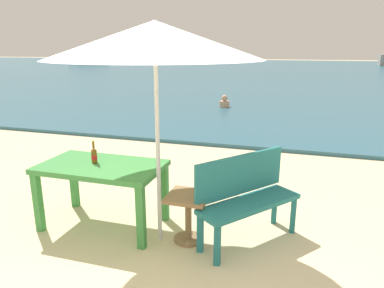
{
  "coord_description": "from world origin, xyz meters",
  "views": [
    {
      "loc": [
        0.98,
        -2.07,
        2.06
      ],
      "look_at": [
        -0.57,
        3.0,
        0.6
      ],
      "focal_mm": 33.14,
      "sensor_mm": 36.0,
      "label": 1
    }
  ],
  "objects_px": {
    "picnic_table_green": "(102,173)",
    "swimmer_person": "(224,102)",
    "beer_bottle_amber": "(94,155)",
    "bench_teal_center": "(246,194)",
    "patio_umbrella": "(155,40)",
    "boat_sailboat": "(88,57)",
    "side_table_wood": "(188,211)"
  },
  "relations": [
    {
      "from": "swimmer_person",
      "to": "boat_sailboat",
      "type": "height_order",
      "value": "boat_sailboat"
    },
    {
      "from": "patio_umbrella",
      "to": "boat_sailboat",
      "type": "height_order",
      "value": "patio_umbrella"
    },
    {
      "from": "picnic_table_green",
      "to": "swimmer_person",
      "type": "xyz_separation_m",
      "value": [
        -0.32,
        8.38,
        -0.41
      ]
    },
    {
      "from": "side_table_wood",
      "to": "beer_bottle_amber",
      "type": "bearing_deg",
      "value": 175.99
    },
    {
      "from": "swimmer_person",
      "to": "beer_bottle_amber",
      "type": "bearing_deg",
      "value": -88.49
    },
    {
      "from": "boat_sailboat",
      "to": "beer_bottle_amber",
      "type": "bearing_deg",
      "value": -57.0
    },
    {
      "from": "side_table_wood",
      "to": "boat_sailboat",
      "type": "relative_size",
      "value": 0.1
    },
    {
      "from": "picnic_table_green",
      "to": "boat_sailboat",
      "type": "bearing_deg",
      "value": 123.08
    },
    {
      "from": "picnic_table_green",
      "to": "bench_teal_center",
      "type": "xyz_separation_m",
      "value": [
        1.64,
        0.16,
        -0.11
      ]
    },
    {
      "from": "beer_bottle_amber",
      "to": "patio_umbrella",
      "type": "bearing_deg",
      "value": -10.82
    },
    {
      "from": "beer_bottle_amber",
      "to": "boat_sailboat",
      "type": "distance_m",
      "value": 46.09
    },
    {
      "from": "patio_umbrella",
      "to": "side_table_wood",
      "type": "distance_m",
      "value": 1.79
    },
    {
      "from": "patio_umbrella",
      "to": "swimmer_person",
      "type": "bearing_deg",
      "value": 97.27
    },
    {
      "from": "side_table_wood",
      "to": "swimmer_person",
      "type": "distance_m",
      "value": 8.55
    },
    {
      "from": "boat_sailboat",
      "to": "swimmer_person",
      "type": "bearing_deg",
      "value": -50.61
    },
    {
      "from": "beer_bottle_amber",
      "to": "bench_teal_center",
      "type": "height_order",
      "value": "beer_bottle_amber"
    },
    {
      "from": "swimmer_person",
      "to": "bench_teal_center",
      "type": "bearing_deg",
      "value": -76.55
    },
    {
      "from": "picnic_table_green",
      "to": "swimmer_person",
      "type": "distance_m",
      "value": 8.4
    },
    {
      "from": "side_table_wood",
      "to": "bench_teal_center",
      "type": "relative_size",
      "value": 0.46
    },
    {
      "from": "patio_umbrella",
      "to": "side_table_wood",
      "type": "height_order",
      "value": "patio_umbrella"
    },
    {
      "from": "bench_teal_center",
      "to": "side_table_wood",
      "type": "bearing_deg",
      "value": -160.13
    },
    {
      "from": "picnic_table_green",
      "to": "swimmer_person",
      "type": "bearing_deg",
      "value": 92.21
    },
    {
      "from": "picnic_table_green",
      "to": "swimmer_person",
      "type": "height_order",
      "value": "picnic_table_green"
    },
    {
      "from": "patio_umbrella",
      "to": "boat_sailboat",
      "type": "bearing_deg",
      "value": 123.78
    },
    {
      "from": "picnic_table_green",
      "to": "swimmer_person",
      "type": "relative_size",
      "value": 3.41
    },
    {
      "from": "beer_bottle_amber",
      "to": "bench_teal_center",
      "type": "relative_size",
      "value": 0.23
    },
    {
      "from": "swimmer_person",
      "to": "patio_umbrella",
      "type": "bearing_deg",
      "value": -82.73
    },
    {
      "from": "beer_bottle_amber",
      "to": "boat_sailboat",
      "type": "bearing_deg",
      "value": 123.0
    },
    {
      "from": "bench_teal_center",
      "to": "swimmer_person",
      "type": "distance_m",
      "value": 8.46
    },
    {
      "from": "bench_teal_center",
      "to": "swimmer_person",
      "type": "relative_size",
      "value": 2.84
    },
    {
      "from": "picnic_table_green",
      "to": "bench_teal_center",
      "type": "distance_m",
      "value": 1.65
    },
    {
      "from": "side_table_wood",
      "to": "swimmer_person",
      "type": "height_order",
      "value": "side_table_wood"
    }
  ]
}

